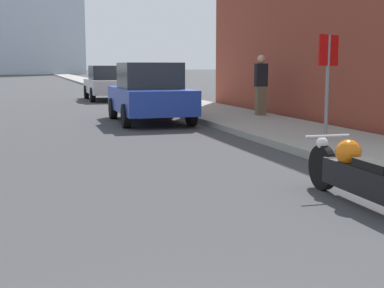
# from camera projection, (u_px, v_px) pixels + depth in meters

# --- Properties ---
(sidewalk) EXTENTS (2.60, 240.00, 0.15)m
(sidewalk) POSITION_uv_depth(u_px,v_px,m) (106.00, 86.00, 41.28)
(sidewalk) COLOR gray
(sidewalk) RESTS_ON ground_plane
(motorcycle) EXTENTS (0.62, 2.32, 0.75)m
(motorcycle) POSITION_uv_depth(u_px,v_px,m) (358.00, 174.00, 6.25)
(motorcycle) COLOR black
(motorcycle) RESTS_ON ground_plane
(parked_car_blue) EXTENTS (2.04, 4.11, 1.71)m
(parked_car_blue) POSITION_uv_depth(u_px,v_px,m) (150.00, 93.00, 15.35)
(parked_car_blue) COLOR #1E3899
(parked_car_blue) RESTS_ON ground_plane
(parked_car_silver) EXTENTS (1.87, 4.28, 1.62)m
(parked_car_silver) POSITION_uv_depth(u_px,v_px,m) (107.00, 83.00, 25.28)
(parked_car_silver) COLOR #BCBCC1
(parked_car_silver) RESTS_ON ground_plane
(stop_sign) EXTENTS (0.57, 0.26, 2.07)m
(stop_sign) POSITION_uv_depth(u_px,v_px,m) (328.00, 69.00, 10.48)
(stop_sign) COLOR slate
(stop_sign) RESTS_ON sidewalk
(pedestrian) EXTENTS (0.36, 0.25, 1.79)m
(pedestrian) POSITION_uv_depth(u_px,v_px,m) (261.00, 84.00, 15.92)
(pedestrian) COLOR brown
(pedestrian) RESTS_ON sidewalk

